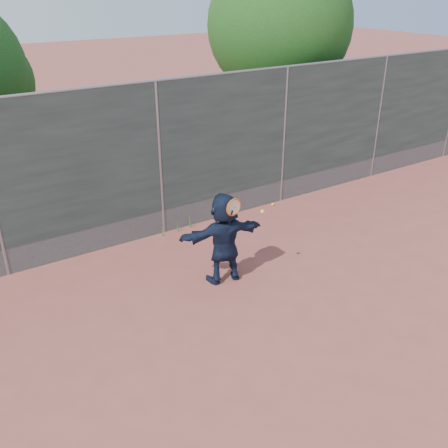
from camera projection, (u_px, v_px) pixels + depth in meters
ground at (269, 321)px, 7.46m from camera, size 80.00×80.00×0.00m
player at (224, 238)px, 8.18m from camera, size 1.51×0.69×1.57m
ball_ground at (273, 204)px, 11.27m from camera, size 0.07×0.07×0.07m
fence at (160, 157)px, 9.41m from camera, size 20.00×0.06×3.03m
swing_action at (236, 209)px, 7.81m from camera, size 0.68×0.21×0.51m
tree_right at (284, 29)px, 12.55m from camera, size 3.78×3.60×5.39m
weed_clump at (179, 225)px, 10.11m from camera, size 0.68×0.07×0.30m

